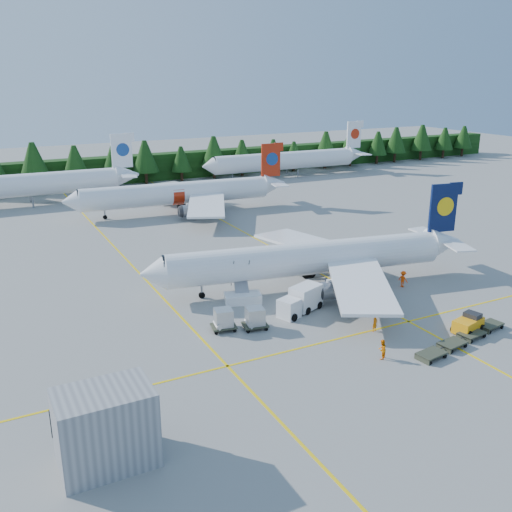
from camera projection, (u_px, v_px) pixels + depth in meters
name	position (u px, v px, depth m)	size (l,w,h in m)	color
ground	(325.00, 311.00, 59.74)	(320.00, 320.00, 0.00)	gray
taxi_stripe_a	(141.00, 274.00, 70.58)	(0.25, 120.00, 0.01)	yellow
taxi_stripe_b	(281.00, 252.00, 79.28)	(0.25, 120.00, 0.01)	yellow
taxi_stripe_cross	(360.00, 333.00, 54.67)	(80.00, 0.25, 0.01)	yellow
treeline_hedge	(122.00, 169.00, 128.21)	(220.00, 4.00, 6.00)	black
terminal_building	(106.00, 428.00, 35.79)	(6.00, 4.00, 5.20)	gray
airliner_navy	(301.00, 260.00, 65.44)	(38.14, 31.11, 11.17)	white
airliner_red	(173.00, 194.00, 100.24)	(39.25, 32.18, 11.42)	white
airliner_far_left	(10.00, 186.00, 105.04)	(42.85, 5.50, 12.46)	white
airliner_far_right	(280.00, 161.00, 134.89)	(42.29, 5.37, 12.29)	white
airstairs	(242.00, 295.00, 62.03)	(4.39, 5.96, 3.56)	white
service_truck	(300.00, 300.00, 59.15)	(5.79, 3.81, 2.63)	white
baggage_tug	(468.00, 324.00, 54.79)	(3.47, 2.40, 1.69)	#FD9E0E
dolly_train	(462.00, 338.00, 52.65)	(12.16, 3.90, 0.15)	#363A2A
uld_pair	(239.00, 318.00, 55.14)	(5.54, 3.33, 1.83)	#363A2A
crew_a	(375.00, 323.00, 54.89)	(0.60, 0.39, 1.64)	orange
crew_b	(382.00, 349.00, 49.57)	(0.88, 0.68, 1.80)	orange
crew_c	(403.00, 279.00, 66.21)	(0.80, 0.54, 1.95)	#FF4505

